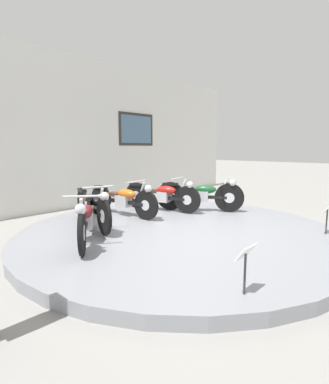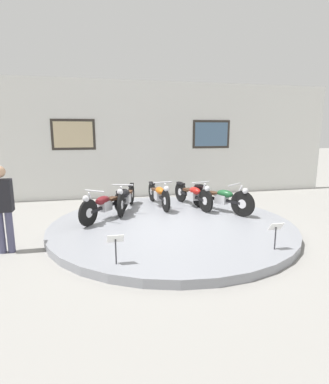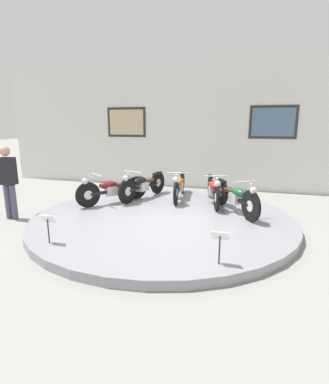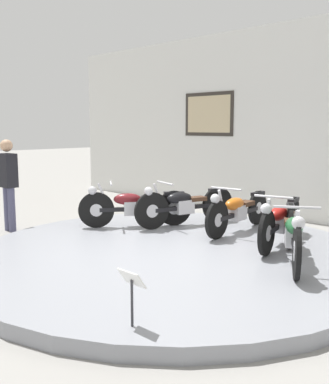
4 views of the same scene
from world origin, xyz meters
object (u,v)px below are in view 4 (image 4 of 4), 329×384
at_px(motorcycle_red, 280,220).
at_px(info_placard_front_centre, 132,286).
at_px(motorcycle_green, 293,233).
at_px(visitor_standing, 8,180).
at_px(motorcycle_maroon, 133,205).
at_px(motorcycle_black, 184,204).
at_px(motorcycle_orange, 237,210).

relative_size(motorcycle_red, info_placard_front_centre, 3.75).
xyz_separation_m(motorcycle_green, visitor_standing, (-4.93, -1.32, 0.38)).
bearing_deg(info_placard_front_centre, motorcycle_maroon, 137.98).
height_order(motorcycle_maroon, motorcycle_green, motorcycle_green).
distance_m(motorcycle_black, info_placard_front_centre, 4.09).
bearing_deg(motorcycle_maroon, info_placard_front_centre, -42.02).
bearing_deg(motorcycle_orange, visitor_standing, -146.53).
xyz_separation_m(motorcycle_black, motorcycle_orange, (0.95, 0.26, -0.01)).
bearing_deg(visitor_standing, motorcycle_red, 24.64).
xyz_separation_m(motorcycle_maroon, info_placard_front_centre, (2.95, -2.66, -0.01)).
height_order(motorcycle_maroon, motorcycle_black, motorcycle_black).
relative_size(motorcycle_maroon, visitor_standing, 0.95).
height_order(motorcycle_orange, info_placard_front_centre, motorcycle_orange).
xyz_separation_m(motorcycle_maroon, motorcycle_orange, (1.53, 0.94, -0.01)).
xyz_separation_m(motorcycle_red, visitor_standing, (-4.36, -2.00, 0.40)).
bearing_deg(motorcycle_red, info_placard_front_centre, -81.73).
xyz_separation_m(motorcycle_orange, info_placard_front_centre, (1.42, -3.60, -0.00)).
bearing_deg(motorcycle_red, motorcycle_green, -49.72).
height_order(motorcycle_black, motorcycle_red, motorcycle_black).
bearing_deg(motorcycle_orange, motorcycle_red, -15.55).
bearing_deg(motorcycle_green, motorcycle_orange, 148.19).
bearing_deg(motorcycle_green, info_placard_front_centre, -91.92).
xyz_separation_m(motorcycle_red, info_placard_front_centre, (0.48, -3.33, -0.01)).
height_order(motorcycle_maroon, visitor_standing, visitor_standing).
relative_size(motorcycle_black, info_placard_front_centre, 3.73).
height_order(motorcycle_orange, motorcycle_green, motorcycle_green).
bearing_deg(motorcycle_black, info_placard_front_centre, -54.58).
height_order(motorcycle_maroon, info_placard_front_centre, motorcycle_maroon).
relative_size(motorcycle_maroon, motorcycle_orange, 0.81).
bearing_deg(visitor_standing, motorcycle_black, 39.03).
xyz_separation_m(motorcycle_maroon, motorcycle_green, (3.04, -0.00, 0.02)).
distance_m(motorcycle_red, visitor_standing, 4.81).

